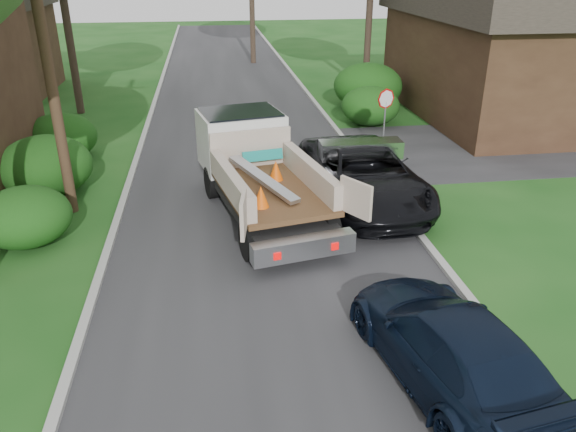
% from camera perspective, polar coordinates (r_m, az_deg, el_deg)
% --- Properties ---
extents(ground, '(120.00, 120.00, 0.00)m').
position_cam_1_polar(ground, '(13.01, -1.10, -7.04)').
color(ground, '#164714').
rests_on(ground, ground).
extents(road, '(8.00, 90.00, 0.02)m').
position_cam_1_polar(road, '(22.10, -4.31, 6.65)').
color(road, '#28282B').
rests_on(road, ground).
extents(side_street, '(16.00, 7.00, 0.02)m').
position_cam_1_polar(side_street, '(24.96, 24.72, 6.56)').
color(side_street, '#28282B').
rests_on(side_street, ground).
extents(curb_left, '(0.20, 90.00, 0.12)m').
position_cam_1_polar(curb_left, '(22.22, -14.98, 6.11)').
color(curb_left, '#9E9E99').
rests_on(curb_left, ground).
extents(curb_right, '(0.20, 90.00, 0.12)m').
position_cam_1_polar(curb_right, '(22.70, 6.14, 7.21)').
color(curb_right, '#9E9E99').
rests_on(curb_right, ground).
extents(stop_sign, '(0.71, 0.32, 2.48)m').
position_cam_1_polar(stop_sign, '(21.61, 9.87, 10.82)').
color(stop_sign, slate).
rests_on(stop_sign, ground).
extents(utility_pole, '(2.42, 1.25, 10.00)m').
position_cam_1_polar(utility_pole, '(16.58, -23.70, 17.00)').
color(utility_pole, '#382619').
rests_on(utility_pole, ground).
extents(house_right, '(9.72, 12.96, 6.20)m').
position_cam_1_polar(house_right, '(29.02, 22.43, 15.69)').
color(house_right, '#362116').
rests_on(house_right, ground).
extents(hedge_left_a, '(2.34, 2.34, 1.53)m').
position_cam_1_polar(hedge_left_a, '(16.01, -25.16, -0.07)').
color(hedge_left_a, '#0F3F0E').
rests_on(hedge_left_a, ground).
extents(hedge_left_b, '(2.86, 2.86, 1.87)m').
position_cam_1_polar(hedge_left_b, '(19.17, -23.43, 4.69)').
color(hedge_left_b, '#0F3F0E').
rests_on(hedge_left_b, ground).
extents(hedge_left_c, '(2.60, 2.60, 1.70)m').
position_cam_1_polar(hedge_left_c, '(22.50, -22.07, 7.47)').
color(hedge_left_c, '#0F3F0E').
rests_on(hedge_left_c, ground).
extents(hedge_right_a, '(2.60, 2.60, 1.70)m').
position_cam_1_polar(hedge_right_a, '(25.72, 8.36, 11.01)').
color(hedge_right_a, '#0F3F0E').
rests_on(hedge_right_a, ground).
extents(hedge_right_b, '(3.38, 3.38, 2.21)m').
position_cam_1_polar(hedge_right_b, '(28.66, 8.11, 12.96)').
color(hedge_right_b, '#0F3F0E').
rests_on(hedge_right_b, ground).
extents(flatbed_truck, '(4.12, 7.23, 2.59)m').
position_cam_1_polar(flatbed_truck, '(16.69, -3.62, 5.67)').
color(flatbed_truck, black).
rests_on(flatbed_truck, ground).
extents(black_pickup, '(3.23, 6.48, 1.77)m').
position_cam_1_polar(black_pickup, '(17.19, 7.64, 4.21)').
color(black_pickup, black).
rests_on(black_pickup, ground).
extents(navy_suv, '(2.85, 5.33, 1.47)m').
position_cam_1_polar(navy_suv, '(10.37, 16.23, -12.57)').
color(navy_suv, black).
rests_on(navy_suv, ground).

